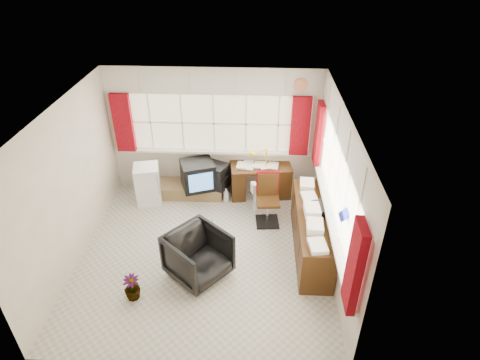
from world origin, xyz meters
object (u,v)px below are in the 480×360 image
at_px(task_chair, 268,196).
at_px(office_chair, 198,255).
at_px(desk_lamp, 266,154).
at_px(mini_fridge, 148,184).
at_px(radiator, 264,198).
at_px(crt_tv, 198,175).
at_px(tv_bench, 188,189).
at_px(credenza, 311,231).
at_px(desk, 261,178).

bearing_deg(task_chair, office_chair, -126.22).
height_order(desk_lamp, office_chair, desk_lamp).
relative_size(task_chair, mini_fridge, 1.25).
height_order(radiator, crt_tv, crt_tv).
distance_m(tv_bench, mini_fridge, 0.80).
distance_m(radiator, tv_bench, 1.59).
relative_size(desk_lamp, crt_tv, 0.60).
distance_m(task_chair, radiator, 0.42).
distance_m(task_chair, office_chair, 1.78).
bearing_deg(office_chair, radiator, 11.77).
xyz_separation_m(radiator, credenza, (0.75, -1.12, 0.15)).
distance_m(task_chair, crt_tv, 1.48).
xyz_separation_m(desk, desk_lamp, (0.09, -0.11, 0.61)).
bearing_deg(desk_lamp, tv_bench, 178.89).
xyz_separation_m(radiator, crt_tv, (-1.29, 0.31, 0.27)).
distance_m(office_chair, mini_fridge, 2.27).
xyz_separation_m(desk_lamp, crt_tv, (-1.30, -0.06, -0.46)).
relative_size(radiator, mini_fridge, 0.79).
bearing_deg(crt_tv, credenza, -35.03).
height_order(task_chair, credenza, task_chair).
height_order(office_chair, crt_tv, crt_tv).
bearing_deg(mini_fridge, tv_bench, 20.09).
relative_size(radiator, credenza, 0.31).
bearing_deg(desk_lamp, credenza, -63.77).
bearing_deg(desk_lamp, crt_tv, -177.27).
distance_m(office_chair, radiator, 2.03).
bearing_deg(task_chair, tv_bench, 155.19).
bearing_deg(mini_fridge, desk, 8.91).
height_order(desk, tv_bench, desk).
height_order(office_chair, credenza, credenza).
distance_m(desk, mini_fridge, 2.18).
xyz_separation_m(desk_lamp, tv_bench, (-1.54, 0.03, -0.85)).
relative_size(radiator, tv_bench, 0.44).
relative_size(radiator, crt_tv, 0.82).
distance_m(desk, crt_tv, 1.23).
distance_m(desk_lamp, office_chair, 2.44).
relative_size(task_chair, tv_bench, 0.69).
bearing_deg(tv_bench, desk, 3.16).
bearing_deg(desk, task_chair, -81.18).
xyz_separation_m(task_chair, mini_fridge, (-2.28, 0.47, -0.13)).
distance_m(crt_tv, mini_fridge, 0.97).
xyz_separation_m(office_chair, credenza, (1.75, 0.64, 0.02)).
height_order(desk, mini_fridge, mini_fridge).
height_order(desk, task_chair, task_chair).
relative_size(crt_tv, mini_fridge, 0.96).
relative_size(office_chair, mini_fridge, 1.07).
height_order(desk, office_chair, office_chair).
bearing_deg(credenza, office_chair, -159.83).
relative_size(desk, mini_fridge, 1.58).
bearing_deg(radiator, office_chair, -119.67).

